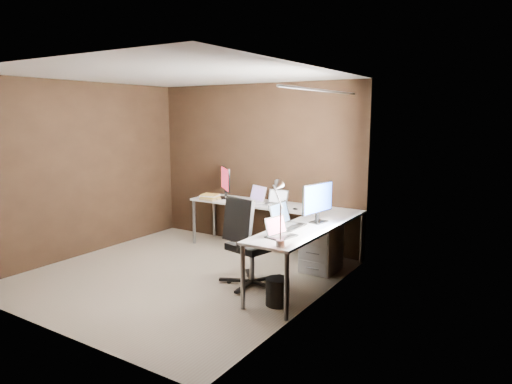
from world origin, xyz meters
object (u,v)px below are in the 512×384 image
(drawer_pedestal, at_px, (321,248))
(monitor_right, at_px, (318,200))
(laptop_white, at_px, (255,199))
(wastebasket, at_px, (277,292))
(laptop_silver, at_px, (277,201))
(book_stack, at_px, (210,197))
(laptop_black_big, at_px, (285,221))
(laptop_black_small, at_px, (279,232))
(monitor_left, at_px, (225,181))
(desk_lamp, at_px, (278,204))
(office_chair, at_px, (250,260))

(drawer_pedestal, bearing_deg, monitor_right, -75.25)
(laptop_white, bearing_deg, wastebasket, -28.26)
(laptop_silver, distance_m, book_stack, 1.09)
(laptop_white, relative_size, laptop_black_big, 1.01)
(laptop_silver, relative_size, laptop_black_small, 0.94)
(drawer_pedestal, xyz_separation_m, book_stack, (-1.96, 0.15, 0.47))
(laptop_white, relative_size, wastebasket, 1.44)
(laptop_black_big, relative_size, wastebasket, 1.43)
(monitor_left, height_order, desk_lamp, desk_lamp)
(monitor_right, bearing_deg, wastebasket, -171.46)
(drawer_pedestal, height_order, laptop_white, laptop_white)
(laptop_silver, relative_size, office_chair, 0.30)
(office_chair, bearing_deg, laptop_black_small, -10.17)
(desk_lamp, bearing_deg, wastebasket, 139.48)
(wastebasket, bearing_deg, laptop_black_small, 112.32)
(laptop_white, bearing_deg, book_stack, -140.40)
(laptop_silver, relative_size, book_stack, 1.17)
(monitor_right, height_order, wastebasket, monitor_right)
(laptop_white, relative_size, desk_lamp, 0.65)
(office_chair, bearing_deg, wastebasket, -17.45)
(laptop_black_big, bearing_deg, office_chair, 121.72)
(drawer_pedestal, bearing_deg, laptop_silver, 158.01)
(monitor_right, distance_m, laptop_black_big, 0.51)
(laptop_silver, height_order, book_stack, laptop_silver)
(monitor_left, bearing_deg, laptop_black_big, 8.96)
(drawer_pedestal, xyz_separation_m, monitor_left, (-1.83, 0.39, 0.70))
(monitor_right, relative_size, laptop_black_big, 1.39)
(laptop_black_big, distance_m, book_stack, 2.02)
(laptop_black_small, xyz_separation_m, office_chair, (-0.52, 0.21, -0.46))
(monitor_right, relative_size, book_stack, 2.09)
(monitor_left, relative_size, laptop_black_small, 1.40)
(laptop_black_small, distance_m, book_stack, 2.38)
(monitor_left, height_order, wastebasket, monitor_left)
(monitor_right, bearing_deg, monitor_left, 78.97)
(wastebasket, bearing_deg, drawer_pedestal, 93.13)
(desk_lamp, bearing_deg, laptop_black_small, 136.59)
(book_stack, height_order, desk_lamp, desk_lamp)
(drawer_pedestal, relative_size, monitor_right, 1.02)
(monitor_left, height_order, book_stack, monitor_left)
(office_chair, bearing_deg, book_stack, 154.80)
(laptop_black_big, distance_m, desk_lamp, 0.84)
(laptop_black_small, bearing_deg, wastebasket, -146.69)
(wastebasket, bearing_deg, book_stack, 144.79)
(book_stack, height_order, office_chair, office_chair)
(laptop_white, relative_size, laptop_black_small, 1.22)
(laptop_white, relative_size, book_stack, 1.52)
(laptop_black_small, relative_size, wastebasket, 1.18)
(drawer_pedestal, xyz_separation_m, monitor_right, (0.09, -0.34, 0.70))
(office_chair, xyz_separation_m, wastebasket, (0.57, -0.32, -0.17))
(laptop_black_small, height_order, book_stack, laptop_black_small)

